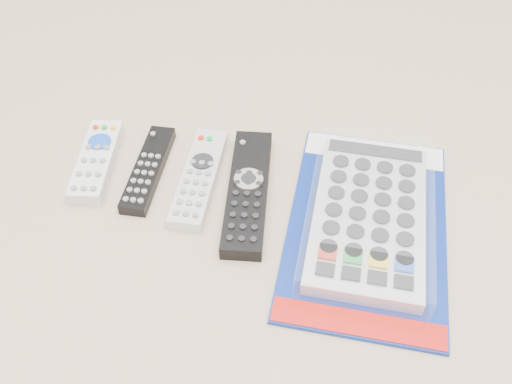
# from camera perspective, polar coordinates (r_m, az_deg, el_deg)

# --- Properties ---
(remote_small_grey) EXTENTS (0.06, 0.17, 0.02)m
(remote_small_grey) POSITION_cam_1_polar(r_m,az_deg,el_deg) (0.89, -15.67, 3.04)
(remote_small_grey) COLOR silver
(remote_small_grey) RESTS_ON ground
(remote_slim_black) EXTENTS (0.04, 0.17, 0.02)m
(remote_slim_black) POSITION_cam_1_polar(r_m,az_deg,el_deg) (0.86, -10.72, 2.26)
(remote_slim_black) COLOR black
(remote_slim_black) RESTS_ON ground
(remote_silver_dvd) EXTENTS (0.06, 0.19, 0.02)m
(remote_silver_dvd) POSITION_cam_1_polar(r_m,az_deg,el_deg) (0.84, -5.70, 1.44)
(remote_silver_dvd) COLOR silver
(remote_silver_dvd) RESTS_ON ground
(remote_large_black) EXTENTS (0.07, 0.23, 0.03)m
(remote_large_black) POSITION_cam_1_polar(r_m,az_deg,el_deg) (0.81, -0.82, 0.08)
(remote_large_black) COLOR black
(remote_large_black) RESTS_ON ground
(jumbo_remote_packaged) EXTENTS (0.24, 0.37, 0.05)m
(jumbo_remote_packaged) POSITION_cam_1_polar(r_m,az_deg,el_deg) (0.79, 11.23, -2.25)
(jumbo_remote_packaged) COLOR navy
(jumbo_remote_packaged) RESTS_ON ground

